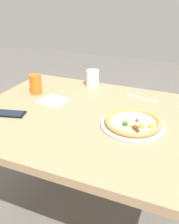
{
  "coord_description": "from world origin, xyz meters",
  "views": [
    {
      "loc": [
        0.45,
        -1.08,
        1.36
      ],
      "look_at": [
        0.0,
        -0.02,
        0.78
      ],
      "focal_mm": 40.2,
      "sensor_mm": 36.0,
      "label": 1
    }
  ],
  "objects_px": {
    "water_cup_clear": "(93,78)",
    "cell_phone": "(11,114)",
    "drink_cup_colored": "(36,84)",
    "fork": "(141,98)",
    "pizza_near": "(133,123)"
  },
  "relations": [
    {
      "from": "drink_cup_colored",
      "to": "water_cup_clear",
      "type": "bearing_deg",
      "value": 41.75
    },
    {
      "from": "water_cup_clear",
      "to": "cell_phone",
      "type": "relative_size",
      "value": 0.67
    },
    {
      "from": "pizza_near",
      "to": "cell_phone",
      "type": "height_order",
      "value": "pizza_near"
    },
    {
      "from": "drink_cup_colored",
      "to": "fork",
      "type": "distance_m",
      "value": 0.66
    },
    {
      "from": "cell_phone",
      "to": "pizza_near",
      "type": "bearing_deg",
      "value": 11.69
    },
    {
      "from": "water_cup_clear",
      "to": "cell_phone",
      "type": "height_order",
      "value": "water_cup_clear"
    },
    {
      "from": "water_cup_clear",
      "to": "fork",
      "type": "bearing_deg",
      "value": -12.3
    },
    {
      "from": "drink_cup_colored",
      "to": "water_cup_clear",
      "type": "height_order",
      "value": "drink_cup_colored"
    },
    {
      "from": "drink_cup_colored",
      "to": "fork",
      "type": "relative_size",
      "value": 0.6
    },
    {
      "from": "water_cup_clear",
      "to": "fork",
      "type": "xyz_separation_m",
      "value": [
        0.35,
        -0.08,
        -0.05
      ]
    },
    {
      "from": "fork",
      "to": "cell_phone",
      "type": "relative_size",
      "value": 1.22
    },
    {
      "from": "pizza_near",
      "to": "fork",
      "type": "distance_m",
      "value": 0.35
    },
    {
      "from": "pizza_near",
      "to": "drink_cup_colored",
      "type": "relative_size",
      "value": 2.6
    },
    {
      "from": "drink_cup_colored",
      "to": "cell_phone",
      "type": "xyz_separation_m",
      "value": [
        0.04,
        -0.3,
        -0.06
      ]
    },
    {
      "from": "pizza_near",
      "to": "water_cup_clear",
      "type": "distance_m",
      "value": 0.57
    }
  ]
}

